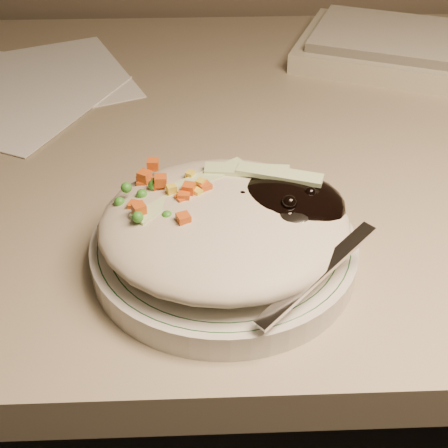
{
  "coord_description": "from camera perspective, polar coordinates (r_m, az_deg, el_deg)",
  "views": [
    {
      "loc": [
        -0.12,
        0.78,
        1.07
      ],
      "look_at": [
        -0.11,
        1.16,
        0.78
      ],
      "focal_mm": 50.0,
      "sensor_mm": 36.0,
      "label": 1
    }
  ],
  "objects": [
    {
      "name": "desk",
      "position": [
        0.81,
        7.14,
        -3.75
      ],
      "size": [
        1.4,
        0.7,
        0.74
      ],
      "color": "gray",
      "rests_on": "ground"
    },
    {
      "name": "plate",
      "position": [
        0.5,
        0.0,
        -2.38
      ],
      "size": [
        0.21,
        0.21,
        0.02
      ],
      "primitive_type": "cylinder",
      "color": "silver",
      "rests_on": "desk"
    },
    {
      "name": "plate_rim",
      "position": [
        0.49,
        0.0,
        -1.48
      ],
      "size": [
        0.2,
        0.2,
        0.0
      ],
      "color": "#144723",
      "rests_on": "plate"
    },
    {
      "name": "meal",
      "position": [
        0.48,
        0.52,
        0.49
      ],
      "size": [
        0.2,
        0.19,
        0.05
      ],
      "color": "#B2A790",
      "rests_on": "plate"
    }
  ]
}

